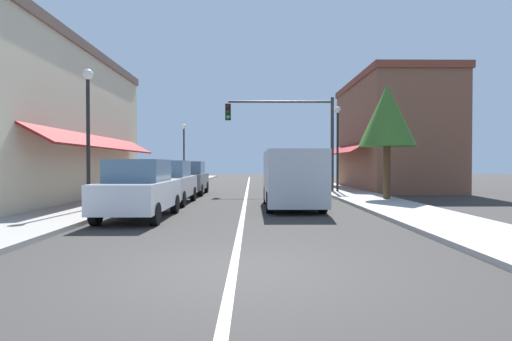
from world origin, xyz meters
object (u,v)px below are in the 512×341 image
object	(u,v)px
street_lamp_left_far	(184,144)
parked_car_third_left	(189,178)
parked_car_second_left	(169,182)
van_in_lane	(292,177)
street_lamp_right_mid	(338,135)
tree_right_near	(387,116)
traffic_signal_mast_arm	(293,126)
parked_car_nearest_left	(139,189)
street_lamp_left_near	(88,116)

from	to	relation	value
street_lamp_left_far	parked_car_third_left	bearing A→B (deg)	-78.84
parked_car_second_left	van_in_lane	size ratio (longest dim) A/B	0.79
street_lamp_right_mid	tree_right_near	size ratio (longest dim) A/B	0.94
traffic_signal_mast_arm	tree_right_near	size ratio (longest dim) A/B	1.19
parked_car_nearest_left	street_lamp_right_mid	xyz separation A→B (m)	(8.11, 10.38, 2.36)
street_lamp_right_mid	street_lamp_left_far	world-z (taller)	street_lamp_right_mid
parked_car_second_left	street_lamp_right_mid	world-z (taller)	street_lamp_right_mid
street_lamp_right_mid	street_lamp_left_far	distance (m)	12.72
tree_right_near	van_in_lane	bearing A→B (deg)	-149.64
street_lamp_right_mid	street_lamp_left_far	xyz separation A→B (m)	(-9.85, 8.04, -0.12)
van_in_lane	street_lamp_right_mid	xyz separation A→B (m)	(3.27, 7.42, 2.09)
street_lamp_left_near	parked_car_third_left	bearing A→B (deg)	75.84
street_lamp_right_mid	tree_right_near	distance (m)	4.99
street_lamp_left_near	street_lamp_left_far	xyz separation A→B (m)	(0.36, 16.93, -0.11)
van_in_lane	traffic_signal_mast_arm	distance (m)	8.11
parked_car_second_left	tree_right_near	xyz separation A→B (m)	(9.30, 1.00, 2.83)
traffic_signal_mast_arm	street_lamp_left_near	distance (m)	11.98
parked_car_third_left	street_lamp_right_mid	world-z (taller)	street_lamp_right_mid
parked_car_nearest_left	van_in_lane	world-z (taller)	van_in_lane
parked_car_third_left	street_lamp_left_far	distance (m)	9.15
parked_car_second_left	van_in_lane	xyz separation A→B (m)	(4.89, -1.58, 0.27)
street_lamp_left_near	street_lamp_left_far	world-z (taller)	street_lamp_left_near
van_in_lane	street_lamp_left_near	xyz separation A→B (m)	(-6.94, -1.47, 2.08)
street_lamp_right_mid	street_lamp_left_far	size ratio (longest dim) A/B	1.04
traffic_signal_mast_arm	street_lamp_left_far	distance (m)	10.79
traffic_signal_mast_arm	street_lamp_right_mid	distance (m)	2.51
parked_car_third_left	traffic_signal_mast_arm	xyz separation A→B (m)	(5.69, 0.88, 2.86)
parked_car_second_left	street_lamp_right_mid	xyz separation A→B (m)	(8.16, 5.84, 2.36)
street_lamp_left_far	traffic_signal_mast_arm	bearing A→B (deg)	-46.56
parked_car_nearest_left	street_lamp_left_far	bearing A→B (deg)	95.76
traffic_signal_mast_arm	street_lamp_right_mid	bearing A→B (deg)	-5.10
parked_car_second_left	traffic_signal_mast_arm	distance (m)	8.81
van_in_lane	parked_car_nearest_left	bearing A→B (deg)	-148.40
traffic_signal_mast_arm	parked_car_second_left	bearing A→B (deg)	-133.35
parked_car_nearest_left	street_lamp_right_mid	world-z (taller)	street_lamp_right_mid
tree_right_near	parked_car_third_left	bearing A→B (deg)	155.76
parked_car_second_left	street_lamp_left_far	xyz separation A→B (m)	(-1.69, 13.88, 2.24)
tree_right_near	street_lamp_left_far	bearing A→B (deg)	130.47
parked_car_second_left	street_lamp_left_near	size ratio (longest dim) A/B	0.86
street_lamp_left_far	tree_right_near	world-z (taller)	tree_right_near
street_lamp_left_near	traffic_signal_mast_arm	bearing A→B (deg)	49.56
parked_car_nearest_left	street_lamp_left_near	xyz separation A→B (m)	(-2.10, 1.48, 2.35)
street_lamp_left_near	tree_right_near	xyz separation A→B (m)	(11.34, 4.05, 0.48)
parked_car_second_left	street_lamp_right_mid	distance (m)	10.31
van_in_lane	street_lamp_left_far	world-z (taller)	street_lamp_left_far
parked_car_second_left	tree_right_near	size ratio (longest dim) A/B	0.81
traffic_signal_mast_arm	street_lamp_left_far	size ratio (longest dim) A/B	1.32
street_lamp_left_near	van_in_lane	bearing A→B (deg)	11.99
parked_car_second_left	van_in_lane	distance (m)	5.15
traffic_signal_mast_arm	tree_right_near	bearing A→B (deg)	-54.71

